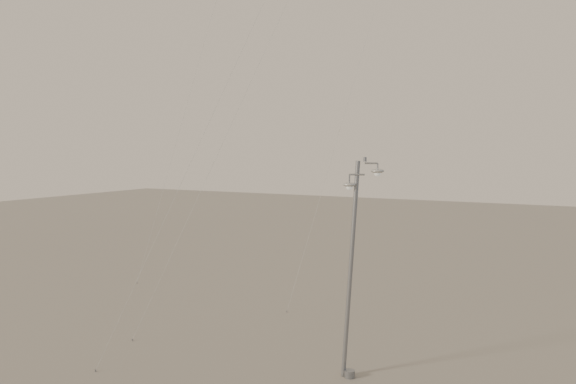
% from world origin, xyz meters
% --- Properties ---
extents(ground, '(160.00, 160.00, 0.00)m').
position_xyz_m(ground, '(0.00, 0.00, 0.00)').
color(ground, gray).
rests_on(ground, ground).
extents(street_lamp, '(1.68, 0.79, 9.00)m').
position_xyz_m(street_lamp, '(3.83, -0.93, 4.80)').
color(street_lamp, gray).
rests_on(street_lamp, ground).
extents(kite_3, '(2.09, 12.87, 19.67)m').
position_xyz_m(kite_3, '(-4.65, 4.14, 14.49)').
color(kite_3, maroon).
rests_on(kite_3, ground).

